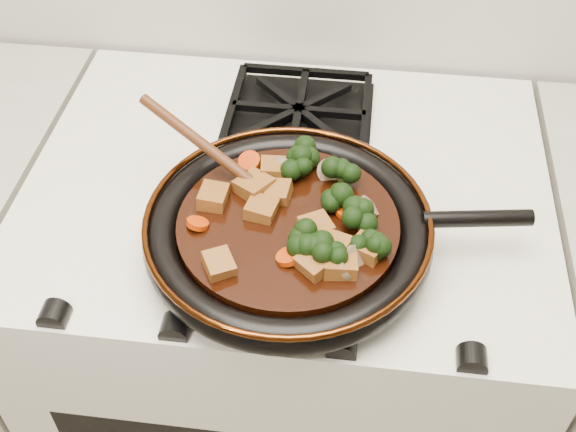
# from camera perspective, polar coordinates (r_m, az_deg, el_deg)

# --- Properties ---
(stove) EXTENTS (0.76, 0.60, 0.90)m
(stove) POSITION_cam_1_polar(r_m,az_deg,el_deg) (1.40, -0.03, -10.84)
(stove) COLOR white
(stove) RESTS_ON ground
(burner_grate_front) EXTENTS (0.23, 0.23, 0.03)m
(burner_grate_front) POSITION_cam_1_polar(r_m,az_deg,el_deg) (0.94, -1.11, -2.33)
(burner_grate_front) COLOR black
(burner_grate_front) RESTS_ON stove
(burner_grate_back) EXTENTS (0.23, 0.23, 0.03)m
(burner_grate_back) POSITION_cam_1_polar(r_m,az_deg,el_deg) (1.15, 0.84, 8.03)
(burner_grate_back) COLOR black
(burner_grate_back) RESTS_ON stove
(skillet) EXTENTS (0.49, 0.37, 0.05)m
(skillet) POSITION_cam_1_polar(r_m,az_deg,el_deg) (0.92, 0.12, -1.13)
(skillet) COLOR black
(skillet) RESTS_ON burner_grate_front
(braising_sauce) EXTENTS (0.28, 0.28, 0.02)m
(braising_sauce) POSITION_cam_1_polar(r_m,az_deg,el_deg) (0.92, 0.00, -0.91)
(braising_sauce) COLOR black
(braising_sauce) RESTS_ON skillet
(tofu_cube_0) EXTENTS (0.05, 0.05, 0.02)m
(tofu_cube_0) POSITION_cam_1_polar(r_m,az_deg,el_deg) (0.88, 6.30, -2.55)
(tofu_cube_0) COLOR brown
(tofu_cube_0) RESTS_ON braising_sauce
(tofu_cube_1) EXTENTS (0.06, 0.06, 0.03)m
(tofu_cube_1) POSITION_cam_1_polar(r_m,az_deg,el_deg) (0.95, -2.67, 2.32)
(tofu_cube_1) COLOR brown
(tofu_cube_1) RESTS_ON braising_sauce
(tofu_cube_2) EXTENTS (0.04, 0.04, 0.03)m
(tofu_cube_2) POSITION_cam_1_polar(r_m,az_deg,el_deg) (0.94, -0.76, 1.85)
(tofu_cube_2) COLOR brown
(tofu_cube_2) RESTS_ON braising_sauce
(tofu_cube_3) EXTENTS (0.04, 0.04, 0.03)m
(tofu_cube_3) POSITION_cam_1_polar(r_m,az_deg,el_deg) (0.85, 4.14, -3.93)
(tofu_cube_3) COLOR brown
(tofu_cube_3) RESTS_ON braising_sauce
(tofu_cube_4) EXTENTS (0.05, 0.05, 0.03)m
(tofu_cube_4) POSITION_cam_1_polar(r_m,az_deg,el_deg) (0.86, -5.47, -3.86)
(tofu_cube_4) COLOR brown
(tofu_cube_4) RESTS_ON braising_sauce
(tofu_cube_5) EXTENTS (0.05, 0.05, 0.03)m
(tofu_cube_5) POSITION_cam_1_polar(r_m,az_deg,el_deg) (0.85, 2.08, -3.82)
(tofu_cube_5) COLOR brown
(tofu_cube_5) RESTS_ON braising_sauce
(tofu_cube_6) EXTENTS (0.04, 0.04, 0.02)m
(tofu_cube_6) POSITION_cam_1_polar(r_m,az_deg,el_deg) (0.92, -2.12, 0.52)
(tofu_cube_6) COLOR brown
(tofu_cube_6) RESTS_ON braising_sauce
(tofu_cube_7) EXTENTS (0.05, 0.05, 0.03)m
(tofu_cube_7) POSITION_cam_1_polar(r_m,az_deg,el_deg) (0.89, 2.18, -0.91)
(tofu_cube_7) COLOR brown
(tofu_cube_7) RESTS_ON braising_sauce
(tofu_cube_8) EXTENTS (0.04, 0.04, 0.03)m
(tofu_cube_8) POSITION_cam_1_polar(r_m,az_deg,el_deg) (0.97, -1.08, 3.69)
(tofu_cube_8) COLOR brown
(tofu_cube_8) RESTS_ON braising_sauce
(tofu_cube_9) EXTENTS (0.04, 0.04, 0.03)m
(tofu_cube_9) POSITION_cam_1_polar(r_m,az_deg,el_deg) (0.94, -5.93, 1.47)
(tofu_cube_9) COLOR brown
(tofu_cube_9) RESTS_ON braising_sauce
(tofu_cube_10) EXTENTS (0.06, 0.06, 0.03)m
(tofu_cube_10) POSITION_cam_1_polar(r_m,az_deg,el_deg) (0.87, 3.42, -2.60)
(tofu_cube_10) COLOR brown
(tofu_cube_10) RESTS_ON braising_sauce
(broccoli_floret_0) EXTENTS (0.09, 0.08, 0.07)m
(broccoli_floret_0) POSITION_cam_1_polar(r_m,az_deg,el_deg) (0.86, 3.43, -2.86)
(broccoli_floret_0) COLOR black
(broccoli_floret_0) RESTS_ON braising_sauce
(broccoli_floret_1) EXTENTS (0.06, 0.07, 0.07)m
(broccoli_floret_1) POSITION_cam_1_polar(r_m,az_deg,el_deg) (0.90, 5.88, -0.33)
(broccoli_floret_1) COLOR black
(broccoli_floret_1) RESTS_ON braising_sauce
(broccoli_floret_2) EXTENTS (0.09, 0.09, 0.07)m
(broccoli_floret_2) POSITION_cam_1_polar(r_m,az_deg,el_deg) (0.99, 1.25, 4.60)
(broccoli_floret_2) COLOR black
(broccoli_floret_2) RESTS_ON braising_sauce
(broccoli_floret_3) EXTENTS (0.07, 0.06, 0.06)m
(broccoli_floret_3) POSITION_cam_1_polar(r_m,az_deg,el_deg) (0.88, 7.29, -2.23)
(broccoli_floret_3) COLOR black
(broccoli_floret_3) RESTS_ON braising_sauce
(broccoli_floret_4) EXTENTS (0.08, 0.08, 0.06)m
(broccoli_floret_4) POSITION_cam_1_polar(r_m,az_deg,el_deg) (0.86, 3.22, -3.27)
(broccoli_floret_4) COLOR black
(broccoli_floret_4) RESTS_ON braising_sauce
(broccoli_floret_5) EXTENTS (0.07, 0.07, 0.06)m
(broccoli_floret_5) POSITION_cam_1_polar(r_m,az_deg,el_deg) (0.97, 1.14, 3.87)
(broccoli_floret_5) COLOR black
(broccoli_floret_5) RESTS_ON braising_sauce
(broccoli_floret_6) EXTENTS (0.09, 0.09, 0.07)m
(broccoli_floret_6) POSITION_cam_1_polar(r_m,az_deg,el_deg) (0.93, 4.17, 1.40)
(broccoli_floret_6) COLOR black
(broccoli_floret_6) RESTS_ON braising_sauce
(broccoli_floret_7) EXTENTS (0.09, 0.09, 0.07)m
(broccoli_floret_7) POSITION_cam_1_polar(r_m,az_deg,el_deg) (0.87, 1.28, -2.10)
(broccoli_floret_7) COLOR black
(broccoli_floret_7) RESTS_ON braising_sauce
(broccoli_floret_8) EXTENTS (0.08, 0.08, 0.06)m
(broccoli_floret_8) POSITION_cam_1_polar(r_m,az_deg,el_deg) (0.88, 6.17, -2.21)
(broccoli_floret_8) COLOR black
(broccoli_floret_8) RESTS_ON braising_sauce
(broccoli_floret_9) EXTENTS (0.09, 0.09, 0.07)m
(broccoli_floret_9) POSITION_cam_1_polar(r_m,az_deg,el_deg) (0.96, 4.31, 3.36)
(broccoli_floret_9) COLOR black
(broccoli_floret_9) RESTS_ON braising_sauce
(carrot_coin_0) EXTENTS (0.03, 0.03, 0.02)m
(carrot_coin_0) POSITION_cam_1_polar(r_m,az_deg,el_deg) (0.99, -3.06, 4.35)
(carrot_coin_0) COLOR #C33405
(carrot_coin_0) RESTS_ON braising_sauce
(carrot_coin_1) EXTENTS (0.03, 0.03, 0.02)m
(carrot_coin_1) POSITION_cam_1_polar(r_m,az_deg,el_deg) (0.87, 0.08, -3.21)
(carrot_coin_1) COLOR #C33405
(carrot_coin_1) RESTS_ON braising_sauce
(carrot_coin_2) EXTENTS (0.03, 0.03, 0.01)m
(carrot_coin_2) POSITION_cam_1_polar(r_m,az_deg,el_deg) (0.92, 4.66, 0.41)
(carrot_coin_2) COLOR #C33405
(carrot_coin_2) RESTS_ON braising_sauce
(carrot_coin_3) EXTENTS (0.03, 0.03, 0.02)m
(carrot_coin_3) POSITION_cam_1_polar(r_m,az_deg,el_deg) (0.91, -7.17, -0.59)
(carrot_coin_3) COLOR #C33405
(carrot_coin_3) RESTS_ON braising_sauce
(carrot_coin_4) EXTENTS (0.03, 0.03, 0.02)m
(carrot_coin_4) POSITION_cam_1_polar(r_m,az_deg,el_deg) (0.98, -0.79, 3.95)
(carrot_coin_4) COLOR #C33405
(carrot_coin_4) RESTS_ON braising_sauce
(mushroom_slice_0) EXTENTS (0.04, 0.04, 0.03)m
(mushroom_slice_0) POSITION_cam_1_polar(r_m,az_deg,el_deg) (0.98, -0.22, 4.22)
(mushroom_slice_0) COLOR olive
(mushroom_slice_0) RESTS_ON braising_sauce
(mushroom_slice_1) EXTENTS (0.04, 0.04, 0.03)m
(mushroom_slice_1) POSITION_cam_1_polar(r_m,az_deg,el_deg) (0.86, 5.38, -3.34)
(mushroom_slice_1) COLOR olive
(mushroom_slice_1) RESTS_ON braising_sauce
(mushroom_slice_2) EXTENTS (0.04, 0.04, 0.03)m
(mushroom_slice_2) POSITION_cam_1_polar(r_m,az_deg,el_deg) (0.97, 3.34, 3.57)
(mushroom_slice_2) COLOR olive
(mushroom_slice_2) RESTS_ON braising_sauce
(mushroom_slice_3) EXTENTS (0.03, 0.04, 0.03)m
(mushroom_slice_3) POSITION_cam_1_polar(r_m,az_deg,el_deg) (0.86, 4.62, -3.98)
(mushroom_slice_3) COLOR olive
(mushroom_slice_3) RESTS_ON braising_sauce
(mushroom_slice_4) EXTENTS (0.04, 0.04, 0.03)m
(mushroom_slice_4) POSITION_cam_1_polar(r_m,az_deg,el_deg) (0.93, 6.37, 0.73)
(mushroom_slice_4) COLOR olive
(mushroom_slice_4) RESTS_ON braising_sauce
(wooden_spoon) EXTENTS (0.13, 0.09, 0.21)m
(wooden_spoon) POSITION_cam_1_polar(r_m,az_deg,el_deg) (0.95, -4.50, 3.95)
(wooden_spoon) COLOR #4C2510
(wooden_spoon) RESTS_ON braising_sauce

